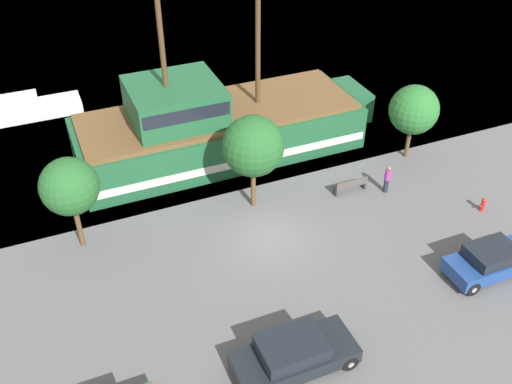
{
  "coord_description": "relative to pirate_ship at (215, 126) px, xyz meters",
  "views": [
    {
      "loc": [
        -8.65,
        -19.14,
        18.15
      ],
      "look_at": [
        0.22,
        2.0,
        1.2
      ],
      "focal_mm": 40.0,
      "sensor_mm": 36.0,
      "label": 1
    }
  ],
  "objects": [
    {
      "name": "tree_row_east",
      "position": [
        -8.6,
        -5.25,
        1.64
      ],
      "size": [
        2.64,
        2.64,
        4.73
      ],
      "color": "brown",
      "rests_on": "ground_plane"
    },
    {
      "name": "bench_promenade_east",
      "position": [
        5.27,
        -6.5,
        -1.31
      ],
      "size": [
        1.86,
        0.45,
        0.85
      ],
      "color": "#4C4742",
      "rests_on": "ground_plane"
    },
    {
      "name": "pedestrian_walking_near",
      "position": [
        7.04,
        -7.19,
        -0.96
      ],
      "size": [
        0.32,
        0.32,
        1.58
      ],
      "color": "#232838",
      "rests_on": "ground_plane"
    },
    {
      "name": "tree_row_midwest",
      "position": [
        10.09,
        -4.67,
        1.28
      ],
      "size": [
        2.77,
        2.77,
        4.43
      ],
      "color": "brown",
      "rests_on": "ground_plane"
    },
    {
      "name": "tree_row_mideast",
      "position": [
        0.06,
        -5.54,
        1.83
      ],
      "size": [
        3.04,
        3.04,
        5.11
      ],
      "color": "brown",
      "rests_on": "ground_plane"
    },
    {
      "name": "parked_car_curb_front",
      "position": [
        -2.4,
        -15.37,
        -1.02
      ],
      "size": [
        4.68,
        2.01,
        1.49
      ],
      "color": "black",
      "rests_on": "ground_plane"
    },
    {
      "name": "ground_plane",
      "position": [
        -0.23,
        -8.06,
        -1.75
      ],
      "size": [
        160.0,
        160.0,
        0.0
      ],
      "primitive_type": "plane",
      "color": "#5B5B5E"
    },
    {
      "name": "pirate_ship",
      "position": [
        0.0,
        0.0,
        0.0
      ],
      "size": [
        17.52,
        5.82,
        10.91
      ],
      "color": "#1E5633",
      "rests_on": "water_surface"
    },
    {
      "name": "parked_car_curb_mid",
      "position": [
        7.88,
        -14.2,
        -1.02
      ],
      "size": [
        4.17,
        1.82,
        1.47
      ],
      "color": "navy",
      "rests_on": "ground_plane"
    },
    {
      "name": "moored_boat_dockside",
      "position": [
        -10.03,
        8.94,
        -1.22
      ],
      "size": [
        6.93,
        2.09,
        1.43
      ],
      "color": "silver",
      "rests_on": "water_surface"
    },
    {
      "name": "fire_hydrant",
      "position": [
        10.69,
        -10.51,
        -1.34
      ],
      "size": [
        0.42,
        0.25,
        0.76
      ],
      "color": "red",
      "rests_on": "ground_plane"
    }
  ]
}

